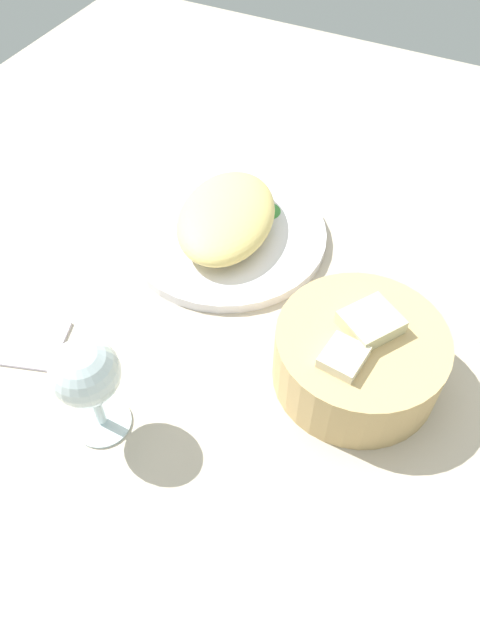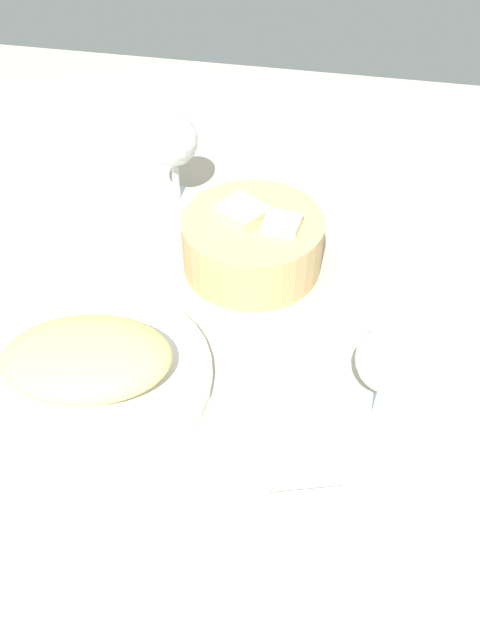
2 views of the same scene
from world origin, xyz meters
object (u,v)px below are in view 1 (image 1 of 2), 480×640
Objects in this scene: bread_basket at (358,356)px; wine_glass_near at (87,377)px; plate at (227,234)px; folded_napkin at (15,339)px.

bread_basket is 27.65cm from wine_glass_near.
bread_basket is (13.47, 22.49, 3.12)cm from plate.
bread_basket reaches higher than plate.
wine_glass_near reaches higher than plate.
plate is 2.08× the size of wine_glass_near.
wine_glass_near reaches higher than folded_napkin.
plate reaches higher than folded_napkin.
folded_napkin is at bearing -27.94° from plate.
plate is 29.54cm from folded_napkin.
folded_napkin is (-4.35, -15.03, -8.20)cm from wine_glass_near.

